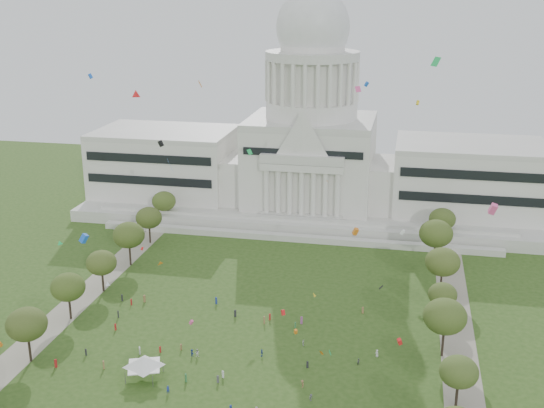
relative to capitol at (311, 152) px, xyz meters
The scene contains 28 objects.
ground 115.76m from the capitol, 90.00° to the right, with size 400.00×400.00×0.00m, color #2B4B17.
capitol is the anchor object (origin of this frame).
path_left 98.93m from the capitol, 119.87° to the right, with size 8.00×160.00×0.04m, color gray.
path_right 98.93m from the capitol, 60.13° to the right, with size 8.00×160.00×0.04m, color gray.
row_tree_l_1 125.32m from the capitol, 110.71° to the right, with size 8.86×8.86×12.59m.
row_tree_r_1 125.12m from the capitol, 68.16° to the right, with size 7.58×7.58×10.78m.
row_tree_l_2 107.19m from the capitol, 115.07° to the right, with size 8.42×8.42×11.97m.
row_tree_r_2 106.56m from the capitol, 65.33° to the right, with size 9.55×9.55×13.58m.
row_tree_l_3 92.14m from the capitol, 118.96° to the right, with size 8.12×8.12×11.55m.
row_tree_r_3 91.98m from the capitol, 60.70° to the right, with size 7.01×7.01×9.98m.
row_tree_l_4 76.50m from the capitol, 125.78° to the right, with size 9.29×9.29×13.21m.
row_tree_r_4 78.81m from the capitol, 54.84° to the right, with size 9.19×9.19×13.06m.
row_tree_l_5 63.64m from the capitol, 136.72° to the right, with size 8.33×8.33×11.85m.
row_tree_r_5 62.67m from the capitol, 44.94° to the right, with size 9.82×9.82×13.96m.
row_tree_l_6 54.69m from the capitol, 152.45° to the right, with size 8.19×8.19×11.64m.
row_tree_r_6 54.32m from the capitol, 28.99° to the right, with size 8.42×8.42×11.97m.
event_tent 120.50m from the capitol, 98.28° to the right, with size 11.51×11.51×5.03m.
person_0 106.12m from the capitol, 73.19° to the right, with size 0.85×0.55×1.74m, color silver.
person_2 109.13m from the capitol, 75.72° to the right, with size 0.74×0.45×1.51m, color #4C4C51.
person_3 117.85m from the capitol, 82.17° to the right, with size 1.09×0.56×1.69m, color olive.
person_4 106.66m from the capitol, 87.24° to the right, with size 1.00×0.55×1.71m, color navy.
person_5 110.01m from the capitol, 95.40° to the right, with size 1.55×0.61×1.67m, color navy.
person_7 124.64m from the capitol, 94.85° to the right, with size 0.65×0.48×1.79m, color navy.
person_8 109.88m from the capitol, 94.77° to the right, with size 0.89×0.55×1.83m, color silver.
person_9 122.43m from the capitol, 81.30° to the right, with size 0.97×0.50×1.50m, color #4C4C51.
person_10 101.17m from the capitol, 82.26° to the right, with size 0.91×0.50×1.56m, color silver.
distant_crowd 101.16m from the capitol, 97.92° to the right, with size 63.26×39.42×1.94m.
kite_swarm 108.13m from the capitol, 86.26° to the right, with size 88.90×102.85×62.79m.
Camera 1 is at (34.08, -121.31, 77.94)m, focal length 45.00 mm.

